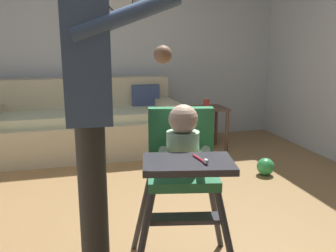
{
  "coord_description": "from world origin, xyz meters",
  "views": [
    {
      "loc": [
        -0.57,
        -2.24,
        1.28
      ],
      "look_at": [
        -0.06,
        -0.29,
        0.82
      ],
      "focal_mm": 38.87,
      "sensor_mm": 36.0,
      "label": 1
    }
  ],
  "objects": [
    {
      "name": "wall_far",
      "position": [
        0.0,
        2.56,
        1.29
      ],
      "size": [
        5.17,
        0.06,
        2.58
      ],
      "primitive_type": "cube",
      "color": "silver",
      "rests_on": "ground"
    },
    {
      "name": "ground",
      "position": [
        0.0,
        0.0,
        -0.05
      ],
      "size": [
        5.97,
        6.65,
        0.1
      ],
      "primitive_type": "cube",
      "color": "#9D7647"
    },
    {
      "name": "adult_standing",
      "position": [
        -0.5,
        -0.48,
        0.98
      ],
      "size": [
        0.51,
        0.51,
        1.72
      ],
      "rotation": [
        0.0,
        0.0,
        -0.03
      ],
      "color": "#32312E",
      "rests_on": "ground"
    },
    {
      "name": "high_chair",
      "position": [
        -0.03,
        -0.5,
        0.68
      ],
      "size": [
        0.71,
        0.81,
        0.99
      ],
      "rotation": [
        0.0,
        0.0,
        -1.78
      ],
      "color": "#343339",
      "rests_on": "ground"
    },
    {
      "name": "couch",
      "position": [
        -0.46,
        2.04,
        0.33
      ],
      "size": [
        2.16,
        0.86,
        0.86
      ],
      "rotation": [
        0.0,
        0.0,
        -1.57
      ],
      "color": "beige",
      "rests_on": "ground"
    },
    {
      "name": "sippy_cup",
      "position": [
        0.98,
        1.79,
        0.57
      ],
      "size": [
        0.07,
        0.07,
        0.1
      ],
      "primitive_type": "cylinder",
      "color": "#D13D33",
      "rests_on": "side_table"
    },
    {
      "name": "toy_ball",
      "position": [
        1.23,
        0.8,
        0.09
      ],
      "size": [
        0.17,
        0.17,
        0.17
      ],
      "primitive_type": "sphere",
      "color": "green",
      "rests_on": "ground"
    },
    {
      "name": "side_table",
      "position": [
        1.01,
        1.79,
        0.38
      ],
      "size": [
        0.4,
        0.4,
        0.52
      ],
      "color": "brown",
      "rests_on": "ground"
    }
  ]
}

